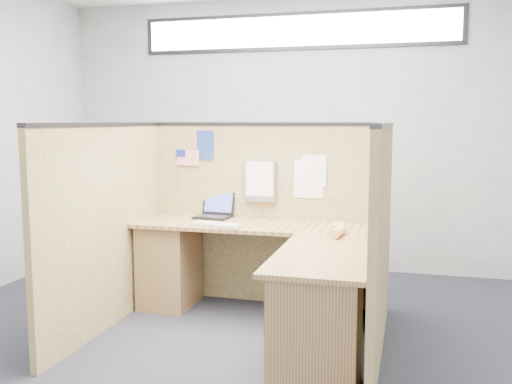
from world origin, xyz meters
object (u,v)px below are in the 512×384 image
(l_desk, at_px, (266,280))
(laptop, at_px, (215,211))
(mouse, at_px, (339,229))
(keyboard, at_px, (216,225))

(l_desk, relative_size, laptop, 6.44)
(l_desk, xyz_separation_m, mouse, (0.49, 0.25, 0.36))
(keyboard, bearing_deg, mouse, 14.12)
(mouse, bearing_deg, keyboard, -176.51)
(l_desk, bearing_deg, laptop, 135.13)
(mouse, bearing_deg, l_desk, -153.38)
(l_desk, xyz_separation_m, laptop, (-0.61, 0.60, 0.39))
(laptop, height_order, keyboard, laptop)
(keyboard, bearing_deg, l_desk, -12.33)
(laptop, bearing_deg, l_desk, -40.42)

